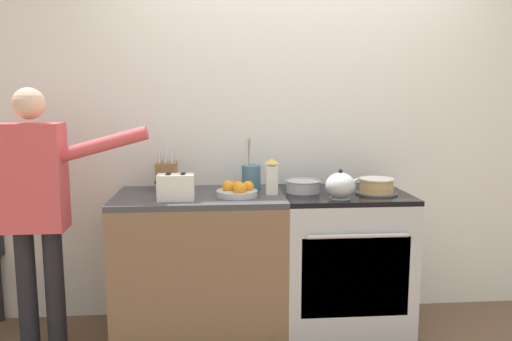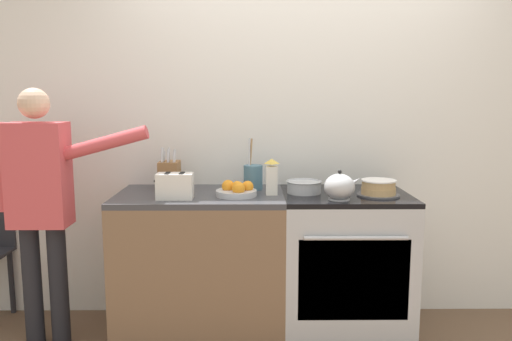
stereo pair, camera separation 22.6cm
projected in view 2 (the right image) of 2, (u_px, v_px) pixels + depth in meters
wall_back at (300, 128)px, 3.41m from camera, size 8.00×0.04×2.60m
counter_cabinet at (201, 264)px, 3.19m from camera, size 1.04×0.65×0.91m
stove_range at (344, 263)px, 3.20m from camera, size 0.79×0.68×0.91m
layer_cake at (378, 188)px, 3.05m from camera, size 0.26×0.26×0.10m
tea_kettle at (340, 187)px, 2.92m from camera, size 0.22×0.18×0.18m
mixing_bowl at (304, 187)px, 3.13m from camera, size 0.22×0.22×0.08m
knife_block at (170, 175)px, 3.25m from camera, size 0.13×0.17×0.28m
utensil_crock at (253, 177)px, 3.25m from camera, size 0.12×0.12×0.33m
fruit_bowl at (236, 190)px, 3.04m from camera, size 0.25×0.25×0.10m
toaster at (175, 186)px, 2.95m from camera, size 0.23×0.12×0.16m
milk_carton at (272, 178)px, 3.07m from camera, size 0.07×0.07×0.22m
person_baker at (41, 196)px, 2.96m from camera, size 0.91×0.20×1.57m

